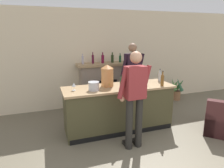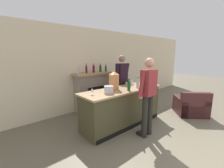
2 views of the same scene
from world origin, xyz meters
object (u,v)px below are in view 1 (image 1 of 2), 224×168
at_px(potted_plant_corner, 177,89).
at_px(person_bartender, 132,76).
at_px(wine_glass_mid_counter, 74,85).
at_px(wine_glass_back_row, 140,77).
at_px(fireplace_stone, 103,85).
at_px(copper_dispenser, 107,75).
at_px(wine_bottle_rose_blush, 122,83).
at_px(wine_bottle_burgundy_dark, 162,79).
at_px(ice_bucket_steel, 94,86).
at_px(wine_bottle_merlot_tall, 160,76).
at_px(person_customer, 135,97).
at_px(wine_bottle_chardonnay_pale, 139,81).

height_order(potted_plant_corner, person_bartender, person_bartender).
distance_m(potted_plant_corner, wine_glass_mid_counter, 3.77).
height_order(person_bartender, wine_glass_back_row, person_bartender).
distance_m(fireplace_stone, copper_dispenser, 1.51).
bearing_deg(wine_bottle_rose_blush, wine_glass_mid_counter, 164.93).
relative_size(copper_dispenser, wine_bottle_burgundy_dark, 1.43).
height_order(ice_bucket_steel, wine_bottle_merlot_tall, wine_bottle_merlot_tall).
bearing_deg(potted_plant_corner, wine_glass_back_row, -150.86).
xyz_separation_m(wine_bottle_merlot_tall, wine_bottle_burgundy_dark, (-0.19, -0.39, 0.01)).
distance_m(copper_dispenser, ice_bucket_steel, 0.44).
xyz_separation_m(copper_dispenser, wine_glass_back_row, (0.83, 0.11, -0.12)).
relative_size(person_bartender, wine_glass_mid_counter, 11.81).
height_order(person_customer, wine_bottle_chardonnay_pale, person_customer).
bearing_deg(wine_glass_mid_counter, potted_plant_corner, 19.95).
relative_size(wine_bottle_merlot_tall, wine_bottle_chardonnay_pale, 1.03).
height_order(ice_bucket_steel, wine_glass_mid_counter, ice_bucket_steel).
distance_m(person_bartender, ice_bucket_steel, 1.42).
bearing_deg(copper_dispenser, wine_bottle_merlot_tall, 0.85).
bearing_deg(wine_bottle_burgundy_dark, wine_bottle_merlot_tall, 64.73).
bearing_deg(wine_glass_mid_counter, copper_dispenser, 7.00).
height_order(fireplace_stone, wine_glass_mid_counter, fireplace_stone).
xyz_separation_m(potted_plant_corner, wine_bottle_chardonnay_pale, (-2.14, -1.47, 0.78)).
bearing_deg(person_bartender, wine_glass_mid_counter, -157.92).
distance_m(ice_bucket_steel, wine_bottle_burgundy_dark, 1.49).
xyz_separation_m(potted_plant_corner, person_bartender, (-1.90, -0.62, 0.70)).
distance_m(person_customer, ice_bucket_steel, 0.90).
bearing_deg(potted_plant_corner, wine_bottle_burgundy_dark, -136.22).
height_order(potted_plant_corner, wine_glass_mid_counter, wine_glass_mid_counter).
height_order(wine_bottle_burgundy_dark, wine_glass_back_row, wine_bottle_burgundy_dark).
xyz_separation_m(person_customer, wine_bottle_chardonnay_pale, (0.38, 0.61, 0.11)).
relative_size(potted_plant_corner, wine_bottle_chardonnay_pale, 2.66).
xyz_separation_m(fireplace_stone, person_customer, (-0.08, -2.27, 0.35)).
bearing_deg(fireplace_stone, wine_bottle_merlot_tall, -53.02).
distance_m(potted_plant_corner, wine_bottle_chardonnay_pale, 2.71).
height_order(wine_bottle_rose_blush, wine_bottle_burgundy_dark, wine_bottle_burgundy_dark).
xyz_separation_m(potted_plant_corner, wine_bottle_burgundy_dark, (-1.61, -1.54, 0.79)).
bearing_deg(wine_bottle_burgundy_dark, potted_plant_corner, 43.78).
bearing_deg(copper_dispenser, wine_glass_back_row, 7.42).
bearing_deg(ice_bucket_steel, wine_glass_back_row, 15.08).
height_order(wine_glass_mid_counter, wine_glass_back_row, wine_glass_back_row).
xyz_separation_m(ice_bucket_steel, wine_glass_back_row, (1.19, 0.32, 0.03)).
bearing_deg(potted_plant_corner, wine_bottle_merlot_tall, -141.08).
bearing_deg(wine_bottle_burgundy_dark, wine_bottle_rose_blush, 177.92).
bearing_deg(wine_glass_mid_counter, person_bartender, 22.08).
bearing_deg(wine_bottle_merlot_tall, wine_bottle_burgundy_dark, -115.27).
bearing_deg(wine_bottle_chardonnay_pale, person_bartender, 74.28).
bearing_deg(wine_bottle_merlot_tall, copper_dispenser, -179.15).
height_order(potted_plant_corner, wine_bottle_burgundy_dark, wine_bottle_burgundy_dark).
relative_size(wine_bottle_rose_blush, wine_glass_mid_counter, 1.90).
distance_m(ice_bucket_steel, wine_glass_mid_counter, 0.40).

